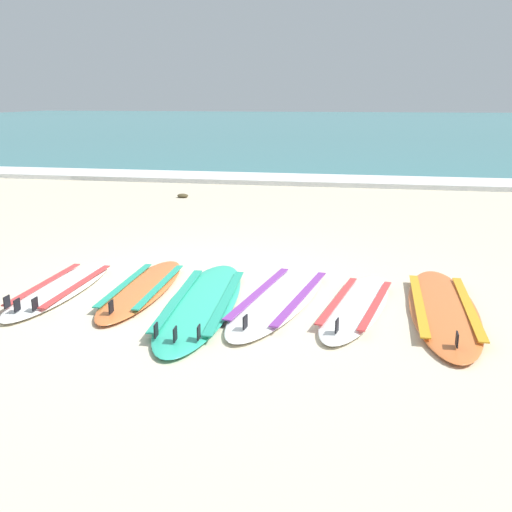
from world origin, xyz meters
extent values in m
plane|color=beige|center=(0.00, 0.00, 0.00)|extent=(80.00, 80.00, 0.00)
cube|color=teal|center=(0.00, 37.24, 0.05)|extent=(80.00, 60.00, 0.10)
cube|color=white|center=(0.00, 7.93, 0.06)|extent=(80.00, 1.38, 0.11)
ellipsoid|color=white|center=(-1.41, -0.34, 0.04)|extent=(0.51, 2.00, 0.07)
cube|color=#D13838|center=(-1.59, -0.34, 0.08)|extent=(0.07, 1.40, 0.01)
cube|color=#D13838|center=(-1.23, -0.34, 0.08)|extent=(0.07, 1.40, 0.01)
cube|color=black|center=(-1.41, -1.12, 0.12)|extent=(0.01, 0.09, 0.11)
cube|color=black|center=(-1.55, -1.06, 0.12)|extent=(0.01, 0.09, 0.11)
cube|color=black|center=(-1.27, -1.06, 0.12)|extent=(0.01, 0.09, 0.11)
ellipsoid|color=orange|center=(-0.60, -0.21, 0.04)|extent=(0.56, 2.06, 0.07)
cube|color=teal|center=(-0.78, -0.21, 0.08)|extent=(0.11, 1.43, 0.01)
cube|color=teal|center=(-0.41, -0.20, 0.08)|extent=(0.11, 1.43, 0.01)
cube|color=black|center=(-0.57, -1.00, 0.12)|extent=(0.01, 0.09, 0.11)
ellipsoid|color=#2DB793|center=(0.11, -0.51, 0.04)|extent=(0.80, 2.57, 0.07)
cube|color=teal|center=(-0.12, -0.52, 0.08)|extent=(0.20, 1.77, 0.01)
cube|color=teal|center=(0.34, -0.49, 0.08)|extent=(0.20, 1.77, 0.01)
cube|color=black|center=(0.17, -1.49, 0.12)|extent=(0.02, 0.09, 0.11)
cube|color=black|center=(0.00, -1.44, 0.12)|extent=(0.02, 0.09, 0.11)
cube|color=black|center=(0.34, -1.42, 0.12)|extent=(0.02, 0.09, 0.11)
ellipsoid|color=white|center=(0.81, -0.24, 0.04)|extent=(0.97, 2.40, 0.07)
cube|color=purple|center=(0.60, -0.21, 0.08)|extent=(0.36, 1.63, 0.01)
cube|color=purple|center=(1.02, -0.28, 0.08)|extent=(0.36, 1.63, 0.01)
cube|color=black|center=(0.66, -1.14, 0.12)|extent=(0.03, 0.09, 0.11)
ellipsoid|color=white|center=(1.54, -0.32, 0.04)|extent=(0.85, 2.03, 0.07)
cube|color=#D13838|center=(1.37, -0.29, 0.08)|extent=(0.32, 1.37, 0.01)
cube|color=#D13838|center=(1.71, -0.36, 0.08)|extent=(0.32, 1.37, 0.01)
cube|color=black|center=(1.40, -1.08, 0.12)|extent=(0.03, 0.09, 0.11)
ellipsoid|color=orange|center=(2.32, -0.25, 0.04)|extent=(0.63, 2.42, 0.07)
cube|color=gold|center=(2.10, -0.25, 0.08)|extent=(0.10, 1.69, 0.01)
cube|color=gold|center=(2.54, -0.25, 0.08)|extent=(0.10, 1.69, 0.01)
cube|color=black|center=(2.31, -1.19, 0.12)|extent=(0.01, 0.09, 0.11)
ellipsoid|color=#4C4228|center=(-1.93, 5.37, 0.04)|extent=(0.22, 0.17, 0.08)
camera|label=1|loc=(1.58, -5.56, 1.91)|focal=41.42mm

